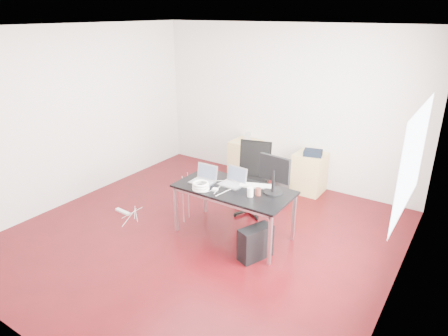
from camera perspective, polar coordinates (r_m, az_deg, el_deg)
The scene contains 18 objects.
room_shell at distance 5.15m, azimuth -3.03°, elevation 3.77°, with size 5.00×5.00×5.00m.
desk at distance 5.44m, azimuth 1.42°, elevation -3.42°, with size 1.60×0.80×0.73m.
office_chair at distance 6.22m, azimuth 4.08°, elevation -0.90°, with size 0.58×0.60×1.08m.
filing_cabinet_left at distance 7.60m, azimuth 3.06°, elevation 1.35°, with size 0.50×0.50×0.70m, color tan.
filing_cabinet_right at distance 7.08m, azimuth 12.09°, elevation -0.68°, with size 0.50×0.50×0.70m, color tan.
pc_tower at distance 5.19m, azimuth 4.52°, elevation -10.61°, with size 0.20×0.45×0.44m, color black.
wastebasket at distance 6.95m, azimuth 8.32°, elevation -2.74°, with size 0.24×0.24×0.28m, color black.
power_strip at distance 6.54m, azimuth -14.27°, elevation -6.06°, with size 0.30×0.06×0.04m, color white.
laptop_left at distance 5.61m, azimuth -2.88°, elevation -1.44°, with size 0.34×0.26×0.23m.
laptop_right at distance 5.52m, azimuth 1.35°, elevation -1.79°, with size 0.35×0.28×0.23m.
monitor at distance 5.23m, azimuth 7.21°, elevation -0.64°, with size 0.45×0.26×0.51m.
keyboard at distance 5.49m, azimuth 4.53°, elevation -2.53°, with size 0.44×0.14×0.02m, color white.
cup_white at distance 5.18m, azimuth 3.76°, elevation -3.45°, with size 0.08×0.08×0.12m, color white.
cup_brown at distance 5.22m, azimuth 4.88°, elevation -3.39°, with size 0.08×0.08×0.10m, color #50231B.
cable_coil at distance 5.37m, azimuth -3.35°, elevation -2.59°, with size 0.24×0.24×0.11m.
power_adapter at distance 5.35m, azimuth -1.29°, elevation -3.09°, with size 0.07×0.07×0.03m, color white.
speaker at distance 7.44m, azimuth 3.42°, elevation 4.46°, with size 0.09×0.08×0.18m, color #9E9E9E.
navy_garment at distance 6.88m, azimuth 12.60°, elevation 2.13°, with size 0.30×0.24×0.09m, color black.
Camera 1 is at (2.97, -3.93, 2.98)m, focal length 32.00 mm.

